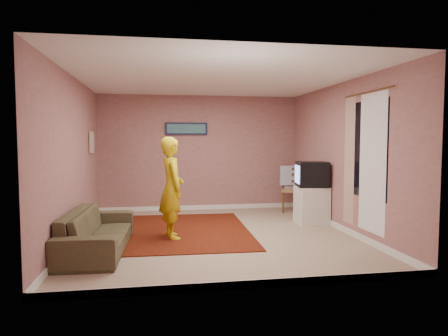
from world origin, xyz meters
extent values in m
plane|color=tan|center=(0.00, 0.00, 0.00)|extent=(5.00, 5.00, 0.00)
cube|color=#A86E72|center=(0.00, 2.50, 1.30)|extent=(4.50, 0.02, 2.60)
cube|color=#A86E72|center=(0.00, -2.50, 1.30)|extent=(4.50, 0.02, 2.60)
cube|color=#A86E72|center=(-2.25, 0.00, 1.30)|extent=(0.02, 5.00, 2.60)
cube|color=#A86E72|center=(2.25, 0.00, 1.30)|extent=(0.02, 5.00, 2.60)
cube|color=white|center=(0.00, 0.00, 2.60)|extent=(4.50, 5.00, 0.02)
cube|color=white|center=(0.00, 2.49, 0.05)|extent=(4.50, 0.02, 0.10)
cube|color=white|center=(0.00, -2.49, 0.05)|extent=(4.50, 0.02, 0.10)
cube|color=white|center=(-2.24, 0.00, 0.05)|extent=(0.02, 5.00, 0.10)
cube|color=white|center=(2.24, 0.00, 0.05)|extent=(0.02, 5.00, 0.10)
cube|color=black|center=(2.24, -0.90, 1.45)|extent=(0.01, 1.10, 1.50)
cube|color=white|center=(2.23, -1.05, 1.25)|extent=(0.01, 0.75, 2.10)
cube|color=beige|center=(2.21, -0.35, 1.25)|extent=(0.01, 0.35, 2.10)
cylinder|color=brown|center=(2.20, -0.90, 2.32)|extent=(0.02, 1.40, 0.02)
cube|color=#121433|center=(-0.30, 2.47, 1.85)|extent=(0.95, 0.03, 0.28)
cube|color=#2B5479|center=(-0.30, 2.45, 1.85)|extent=(0.86, 0.01, 0.20)
cube|color=#C3B586|center=(-2.22, 1.60, 1.55)|extent=(0.03, 0.38, 0.42)
cube|color=#ACB9BC|center=(-2.20, 1.60, 1.55)|extent=(0.01, 0.30, 0.34)
cube|color=#330506|center=(-0.57, 0.38, 0.01)|extent=(2.47, 3.05, 0.02)
cube|color=white|center=(1.95, 0.61, 0.35)|extent=(0.56, 0.51, 0.71)
cube|color=black|center=(1.95, 0.61, 0.95)|extent=(0.62, 0.58, 0.48)
cube|color=#8CB2F2|center=(1.67, 0.65, 0.95)|extent=(0.08, 0.40, 0.34)
cube|color=#A37E4F|center=(1.99, 1.87, 0.48)|extent=(0.55, 0.54, 0.05)
cube|color=brown|center=(1.99, 1.87, 0.73)|extent=(0.44, 0.18, 0.51)
cube|color=silver|center=(1.99, 1.87, 0.53)|extent=(0.36, 0.29, 0.05)
cube|color=#82A6D5|center=(1.99, 2.06, 0.80)|extent=(0.42, 0.05, 0.44)
cube|color=#A37E4F|center=(2.00, 0.68, 0.41)|extent=(0.44, 0.45, 0.05)
cube|color=brown|center=(2.00, 0.68, 0.62)|extent=(0.12, 0.38, 0.43)
cube|color=white|center=(2.00, 0.68, 0.45)|extent=(0.28, 0.24, 0.05)
imported|color=#4C462E|center=(-1.80, -0.71, 0.30)|extent=(0.89, 2.07, 0.59)
imported|color=yellow|center=(-0.72, -0.11, 0.82)|extent=(0.51, 0.67, 1.64)
camera|label=1|loc=(-0.93, -6.56, 1.59)|focal=32.00mm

